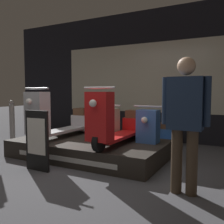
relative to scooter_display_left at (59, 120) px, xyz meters
name	(u,v)px	position (x,y,z in m)	size (l,w,h in m)	color
ground_plane	(76,174)	(0.99, -0.83, -0.67)	(30.00, 30.00, 0.00)	#4C4C51
shop_wall_back	(148,76)	(0.99, 2.21, 0.93)	(8.46, 0.09, 3.20)	black
display_platform	(89,148)	(0.62, 0.09, -0.51)	(2.77, 1.53, 0.31)	#2D2823
scooter_display_left	(59,120)	(0.00, 0.00, 0.00)	(0.52, 1.74, 0.97)	black
scooter_display_right	(117,123)	(1.25, 0.00, 0.00)	(0.52, 1.74, 0.97)	black
scooter_backrow_0	(122,132)	(0.87, 0.96, -0.31)	(0.52, 1.74, 0.97)	black
scooter_backrow_1	(158,135)	(1.66, 0.96, -0.31)	(0.52, 1.74, 0.97)	black
person_right_browsing	(185,116)	(2.54, -0.80, 0.25)	(0.55, 0.22, 1.60)	#473828
price_sign_board	(37,140)	(0.37, -0.97, -0.20)	(0.44, 0.04, 0.92)	black
street_bollard	(12,122)	(-1.72, 0.34, -0.17)	(0.12, 0.12, 1.00)	gray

